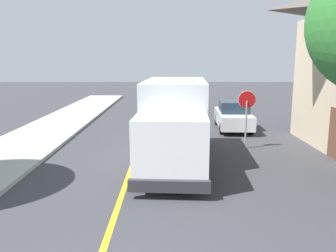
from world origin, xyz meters
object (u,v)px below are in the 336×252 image
at_px(parked_car_near, 179,115).
at_px(parked_van_across, 235,116).
at_px(stop_sign, 248,108).
at_px(parked_car_mid, 184,101).
at_px(box_truck, 176,118).

height_order(parked_car_near, parked_van_across, same).
bearing_deg(stop_sign, parked_car_mid, 101.37).
distance_m(parked_car_near, parked_van_across, 3.26).
bearing_deg(parked_van_across, box_truck, -118.54).
height_order(box_truck, stop_sign, box_truck).
xyz_separation_m(box_truck, stop_sign, (3.28, 2.09, 0.09)).
xyz_separation_m(parked_car_near, parked_van_across, (3.25, -0.31, 0.00)).
bearing_deg(box_truck, parked_van_across, 61.46).
bearing_deg(stop_sign, box_truck, -147.49).
distance_m(parked_car_near, stop_sign, 5.70).
relative_size(box_truck, stop_sign, 2.76).
height_order(box_truck, parked_car_mid, box_truck).
xyz_separation_m(parked_car_mid, stop_sign, (2.40, -11.94, 1.06)).
bearing_deg(parked_car_mid, parked_car_near, -94.62).
bearing_deg(stop_sign, parked_van_across, 86.58).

